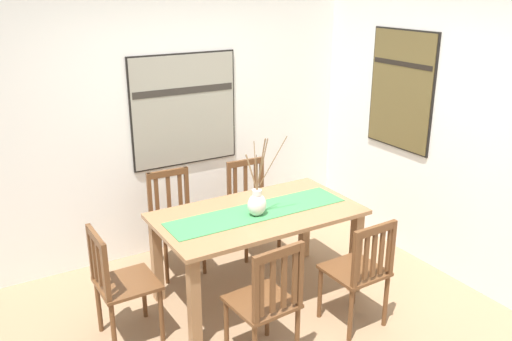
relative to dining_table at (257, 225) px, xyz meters
name	(u,v)px	position (x,y,z in m)	size (l,w,h in m)	color
ground_plane	(282,335)	(-0.12, -0.57, -0.67)	(6.40, 6.40, 0.03)	#8E7051
wall_back	(178,113)	(-0.12, 1.29, 0.69)	(6.40, 0.12, 2.70)	silver
wall_side	(467,131)	(1.74, -0.57, 0.69)	(0.12, 6.40, 2.70)	silver
dining_table	(257,225)	(0.00, 0.00, 0.00)	(1.66, 0.91, 0.77)	#8E6642
table_runner	(257,212)	(0.00, 0.00, 0.12)	(1.53, 0.36, 0.01)	#388447
centerpiece_vase	(257,202)	(-0.04, -0.06, 0.23)	(0.28, 0.23, 0.66)	silver
chair_0	(360,270)	(0.45, -0.77, -0.17)	(0.43, 0.43, 0.91)	brown
chair_1	(252,205)	(0.39, 0.76, -0.18)	(0.44, 0.44, 0.90)	brown
chair_2	(120,283)	(-1.17, 0.00, -0.18)	(0.43, 0.43, 0.91)	brown
chair_3	(175,220)	(-0.41, 0.80, -0.17)	(0.44, 0.44, 0.93)	brown
chair_4	(267,301)	(-0.39, -0.78, -0.16)	(0.45, 0.45, 0.95)	brown
painting_on_back_wall	(184,110)	(-0.09, 1.22, 0.74)	(1.07, 0.05, 1.08)	black
painting_on_side_wall	(401,90)	(1.67, 0.16, 0.93)	(0.05, 0.79, 1.12)	black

